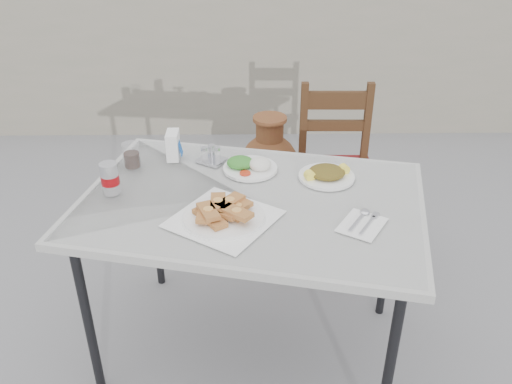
{
  "coord_description": "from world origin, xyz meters",
  "views": [
    {
      "loc": [
        0.13,
        -1.86,
        1.87
      ],
      "look_at": [
        0.16,
        -0.0,
        0.8
      ],
      "focal_mm": 38.0,
      "sensor_mm": 36.0,
      "label": 1
    }
  ],
  "objects_px": {
    "napkin_holder": "(173,145)",
    "cafe_table": "(251,210)",
    "salad_rice_plate": "(250,165)",
    "terracotta_urn": "(269,172)",
    "cola_glass": "(132,157)",
    "chair": "(335,169)",
    "salad_chopped_plate": "(327,174)",
    "pide_plate": "(224,212)",
    "soda_can": "(110,178)",
    "condiment_caddy": "(211,156)"
  },
  "relations": [
    {
      "from": "salad_rice_plate",
      "to": "soda_can",
      "type": "relative_size",
      "value": 1.82
    },
    {
      "from": "chair",
      "to": "terracotta_urn",
      "type": "bearing_deg",
      "value": 141.11
    },
    {
      "from": "terracotta_urn",
      "to": "chair",
      "type": "bearing_deg",
      "value": -39.93
    },
    {
      "from": "pide_plate",
      "to": "cafe_table",
      "type": "bearing_deg",
      "value": 56.35
    },
    {
      "from": "cola_glass",
      "to": "napkin_holder",
      "type": "xyz_separation_m",
      "value": [
        0.17,
        0.08,
        0.01
      ]
    },
    {
      "from": "salad_rice_plate",
      "to": "terracotta_urn",
      "type": "xyz_separation_m",
      "value": [
        0.12,
        0.91,
        -0.51
      ]
    },
    {
      "from": "cola_glass",
      "to": "salad_chopped_plate",
      "type": "bearing_deg",
      "value": -8.11
    },
    {
      "from": "pide_plate",
      "to": "cola_glass",
      "type": "distance_m",
      "value": 0.59
    },
    {
      "from": "salad_chopped_plate",
      "to": "chair",
      "type": "bearing_deg",
      "value": 77.01
    },
    {
      "from": "soda_can",
      "to": "pide_plate",
      "type": "bearing_deg",
      "value": -23.89
    },
    {
      "from": "soda_can",
      "to": "terracotta_urn",
      "type": "height_order",
      "value": "soda_can"
    },
    {
      "from": "soda_can",
      "to": "cola_glass",
      "type": "bearing_deg",
      "value": 79.89
    },
    {
      "from": "salad_rice_plate",
      "to": "cola_glass",
      "type": "bearing_deg",
      "value": 175.57
    },
    {
      "from": "salad_chopped_plate",
      "to": "terracotta_urn",
      "type": "relative_size",
      "value": 0.34
    },
    {
      "from": "salad_chopped_plate",
      "to": "napkin_holder",
      "type": "relative_size",
      "value": 1.89
    },
    {
      "from": "condiment_caddy",
      "to": "chair",
      "type": "relative_size",
      "value": 0.15
    },
    {
      "from": "cafe_table",
      "to": "napkin_holder",
      "type": "relative_size",
      "value": 12.02
    },
    {
      "from": "pide_plate",
      "to": "chair",
      "type": "height_order",
      "value": "chair"
    },
    {
      "from": "soda_can",
      "to": "napkin_holder",
      "type": "relative_size",
      "value": 1.04
    },
    {
      "from": "cafe_table",
      "to": "salad_chopped_plate",
      "type": "xyz_separation_m",
      "value": [
        0.31,
        0.16,
        0.08
      ]
    },
    {
      "from": "cola_glass",
      "to": "chair",
      "type": "relative_size",
      "value": 0.11
    },
    {
      "from": "napkin_holder",
      "to": "cafe_table",
      "type": "bearing_deg",
      "value": -46.45
    },
    {
      "from": "salad_chopped_plate",
      "to": "cola_glass",
      "type": "bearing_deg",
      "value": 171.89
    },
    {
      "from": "condiment_caddy",
      "to": "terracotta_urn",
      "type": "xyz_separation_m",
      "value": [
        0.29,
        0.83,
        -0.52
      ]
    },
    {
      "from": "condiment_caddy",
      "to": "terracotta_urn",
      "type": "bearing_deg",
      "value": 70.92
    },
    {
      "from": "napkin_holder",
      "to": "pide_plate",
      "type": "bearing_deg",
      "value": -64.95
    },
    {
      "from": "salad_rice_plate",
      "to": "salad_chopped_plate",
      "type": "relative_size",
      "value": 1.0
    },
    {
      "from": "terracotta_urn",
      "to": "salad_chopped_plate",
      "type": "bearing_deg",
      "value": -78.68
    },
    {
      "from": "salad_chopped_plate",
      "to": "napkin_holder",
      "type": "bearing_deg",
      "value": 163.27
    },
    {
      "from": "soda_can",
      "to": "condiment_caddy",
      "type": "distance_m",
      "value": 0.46
    },
    {
      "from": "napkin_holder",
      "to": "chair",
      "type": "bearing_deg",
      "value": 30.74
    },
    {
      "from": "terracotta_urn",
      "to": "condiment_caddy",
      "type": "bearing_deg",
      "value": -109.08
    },
    {
      "from": "cafe_table",
      "to": "condiment_caddy",
      "type": "distance_m",
      "value": 0.36
    },
    {
      "from": "terracotta_urn",
      "to": "napkin_holder",
      "type": "bearing_deg",
      "value": -120.12
    },
    {
      "from": "salad_rice_plate",
      "to": "cola_glass",
      "type": "height_order",
      "value": "cola_glass"
    },
    {
      "from": "soda_can",
      "to": "napkin_holder",
      "type": "height_order",
      "value": "soda_can"
    },
    {
      "from": "cafe_table",
      "to": "chair",
      "type": "height_order",
      "value": "chair"
    },
    {
      "from": "salad_chopped_plate",
      "to": "cola_glass",
      "type": "distance_m",
      "value": 0.83
    },
    {
      "from": "salad_chopped_plate",
      "to": "condiment_caddy",
      "type": "distance_m",
      "value": 0.51
    },
    {
      "from": "salad_rice_plate",
      "to": "chair",
      "type": "distance_m",
      "value": 0.85
    },
    {
      "from": "soda_can",
      "to": "cola_glass",
      "type": "distance_m",
      "value": 0.23
    },
    {
      "from": "salad_chopped_plate",
      "to": "pide_plate",
      "type": "bearing_deg",
      "value": -143.33
    },
    {
      "from": "cafe_table",
      "to": "salad_chopped_plate",
      "type": "distance_m",
      "value": 0.36
    },
    {
      "from": "salad_chopped_plate",
      "to": "condiment_caddy",
      "type": "relative_size",
      "value": 1.63
    },
    {
      "from": "salad_chopped_plate",
      "to": "terracotta_urn",
      "type": "bearing_deg",
      "value": 101.32
    },
    {
      "from": "condiment_caddy",
      "to": "terracotta_urn",
      "type": "height_order",
      "value": "condiment_caddy"
    },
    {
      "from": "salad_rice_plate",
      "to": "terracotta_urn",
      "type": "distance_m",
      "value": 1.05
    },
    {
      "from": "chair",
      "to": "soda_can",
      "type": "bearing_deg",
      "value": -141.03
    },
    {
      "from": "salad_chopped_plate",
      "to": "napkin_holder",
      "type": "distance_m",
      "value": 0.68
    },
    {
      "from": "pide_plate",
      "to": "chair",
      "type": "distance_m",
      "value": 1.2
    }
  ]
}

